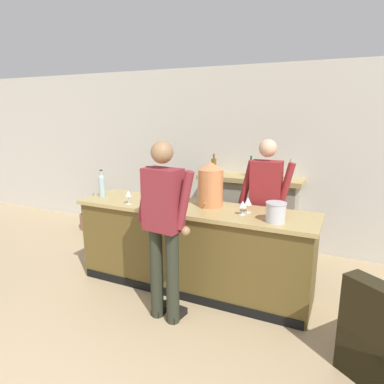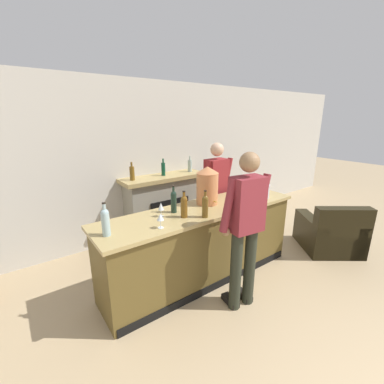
% 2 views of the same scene
% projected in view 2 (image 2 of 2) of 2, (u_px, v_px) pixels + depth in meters
% --- Properties ---
extents(wall_back_panel, '(12.00, 0.07, 2.75)m').
position_uv_depth(wall_back_panel, '(136.00, 162.00, 4.48)').
color(wall_back_panel, beige).
rests_on(wall_back_panel, ground_plane).
extents(bar_counter, '(2.81, 0.72, 1.01)m').
position_uv_depth(bar_counter, '(202.00, 243.00, 3.45)').
color(bar_counter, brown).
rests_on(bar_counter, ground_plane).
extents(fireplace_stone, '(1.54, 0.52, 1.44)m').
position_uv_depth(fireplace_stone, '(164.00, 205.00, 4.72)').
color(fireplace_stone, gray).
rests_on(fireplace_stone, ground_plane).
extents(armchair_black, '(1.19, 1.19, 0.84)m').
position_uv_depth(armchair_black, '(330.00, 235.00, 4.23)').
color(armchair_black, black).
rests_on(armchair_black, ground_plane).
extents(person_customer, '(0.65, 0.34, 1.81)m').
position_uv_depth(person_customer, '(245.00, 226.00, 2.78)').
color(person_customer, '#2A2D21').
rests_on(person_customer, ground_plane).
extents(person_bartender, '(0.66, 0.32, 1.76)m').
position_uv_depth(person_bartender, '(216.00, 192.00, 4.14)').
color(person_bartender, '#484533').
rests_on(person_bartender, ground_plane).
extents(copper_dispenser, '(0.30, 0.33, 0.51)m').
position_uv_depth(copper_dispenser, '(207.00, 185.00, 3.43)').
color(copper_dispenser, '#CE7E4C').
rests_on(copper_dispenser, bar_counter).
extents(ice_bucket_steel, '(0.20, 0.20, 0.20)m').
position_uv_depth(ice_bucket_steel, '(263.00, 191.00, 3.71)').
color(ice_bucket_steel, silver).
rests_on(ice_bucket_steel, bar_counter).
extents(wine_bottle_port_short, '(0.08, 0.08, 0.35)m').
position_uv_depth(wine_bottle_port_short, '(105.00, 221.00, 2.52)').
color(wine_bottle_port_short, '#9DBBC0').
rests_on(wine_bottle_port_short, bar_counter).
extents(wine_bottle_chardonnay_pale, '(0.07, 0.07, 0.33)m').
position_uv_depth(wine_bottle_chardonnay_pale, '(205.00, 205.00, 2.98)').
color(wine_bottle_chardonnay_pale, brown).
rests_on(wine_bottle_chardonnay_pale, bar_counter).
extents(wine_bottle_riesling_slim, '(0.08, 0.08, 0.32)m').
position_uv_depth(wine_bottle_riesling_slim, '(184.00, 205.00, 2.98)').
color(wine_bottle_riesling_slim, brown).
rests_on(wine_bottle_riesling_slim, bar_counter).
extents(wine_bottle_rose_blush, '(0.07, 0.07, 0.34)m').
position_uv_depth(wine_bottle_rose_blush, '(174.00, 201.00, 3.14)').
color(wine_bottle_rose_blush, '#1D3226').
rests_on(wine_bottle_rose_blush, bar_counter).
extents(wine_glass_by_dispenser, '(0.07, 0.07, 0.17)m').
position_uv_depth(wine_glass_by_dispenser, '(161.00, 207.00, 3.01)').
color(wine_glass_by_dispenser, silver).
rests_on(wine_glass_by_dispenser, bar_counter).
extents(wine_glass_front_left, '(0.08, 0.08, 0.17)m').
position_uv_depth(wine_glass_front_left, '(236.00, 191.00, 3.67)').
color(wine_glass_front_left, silver).
rests_on(wine_glass_front_left, bar_counter).
extents(wine_glass_front_right, '(0.08, 0.08, 0.16)m').
position_uv_depth(wine_glass_front_right, '(160.00, 218.00, 2.70)').
color(wine_glass_front_right, silver).
rests_on(wine_glass_front_right, bar_counter).
extents(wine_glass_mid_counter, '(0.09, 0.09, 0.15)m').
position_uv_depth(wine_glass_mid_counter, '(240.00, 193.00, 3.57)').
color(wine_glass_mid_counter, silver).
rests_on(wine_glass_mid_counter, bar_counter).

